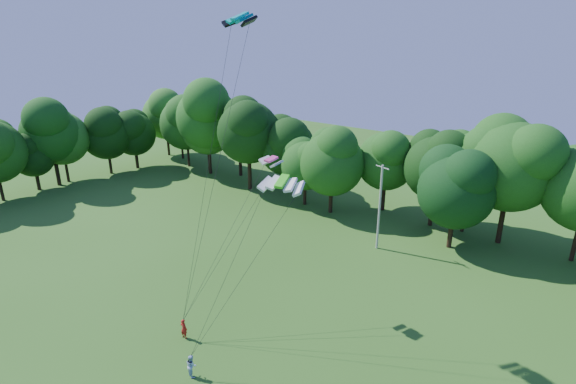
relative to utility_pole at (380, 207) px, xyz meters
The scene contains 9 objects.
utility_pole is the anchor object (origin of this frame).
kite_flyer_left 22.11m from the utility_pole, 101.66° to the right, with size 0.57×0.37×1.55m, color #B41D17.
kite_flyer_right 23.84m from the utility_pole, 92.66° to the right, with size 0.75×0.58×1.54m, color #A4C1E4.
kite_teal 23.10m from the utility_pole, 105.26° to the right, with size 2.94×1.82×0.61m.
kite_green 19.64m from the utility_pole, 83.86° to the right, with size 2.94×1.82×0.61m.
kite_pink 15.41m from the utility_pole, 101.89° to the right, with size 2.08×1.29×0.34m.
tree_back_west 33.56m from the utility_pole, 167.01° to the left, with size 10.19×10.19×14.83m.
tree_back_center 7.99m from the utility_pole, 39.40° to the left, with size 8.18×8.18×11.90m.
tree_flank_west 46.55m from the utility_pole, 167.88° to the right, with size 8.61×8.61×12.52m.
Camera 1 is at (19.38, -10.34, 20.81)m, focal length 28.00 mm.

